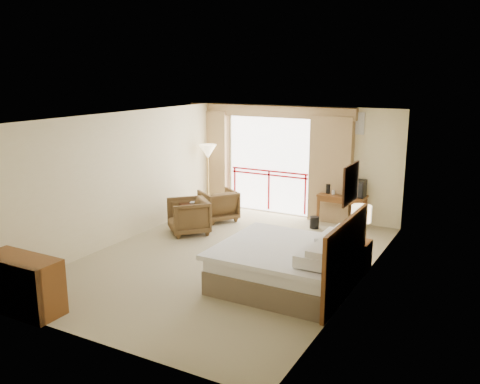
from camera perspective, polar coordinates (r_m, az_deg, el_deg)
The scene contains 29 objects.
floor at distance 9.78m, azimuth -1.31°, elevation -7.52°, with size 7.00×7.00×0.00m, color gray.
ceiling at distance 9.18m, azimuth -1.40°, elevation 8.44°, with size 7.00×7.00×0.00m, color white.
wall_back at distance 12.48m, azimuth 6.70°, elevation 3.41°, with size 5.00×5.00×0.00m, color beige.
wall_front at distance 6.71m, azimuth -16.52°, elevation -5.78°, with size 5.00×5.00×0.00m, color beige.
wall_left at distance 10.83m, azimuth -12.90°, elevation 1.64°, with size 7.00×7.00×0.00m, color beige.
wall_right at distance 8.46m, azimuth 13.49°, elevation -1.64°, with size 7.00×7.00×0.00m, color beige.
balcony_door at distance 12.81m, azimuth 3.32°, elevation 3.05°, with size 2.40×2.40×0.00m, color white.
balcony_railing at distance 12.86m, azimuth 3.26°, elevation 1.33°, with size 2.09×0.03×1.02m.
curtain_left at distance 13.46m, azimuth -3.28°, elevation 3.77°, with size 1.00×0.26×2.50m, color olive.
curtain_right at distance 12.08m, azimuth 10.16°, elevation 2.47°, with size 1.00×0.26×2.50m, color olive.
valance at distance 12.55m, azimuth 3.21°, elevation 9.05°, with size 4.40×0.22×0.28m, color olive.
hvac_vent at distance 11.90m, azimuth 12.63°, elevation 7.56°, with size 0.50×0.04×0.50m, color silver.
bed at distance 8.53m, azimuth 5.47°, elevation -8.10°, with size 2.13×2.06×0.97m.
headboard at distance 8.13m, azimuth 11.82°, elevation -7.36°, with size 0.06×2.10×1.30m, color #572E14.
framed_art at distance 7.79m, azimuth 12.31°, elevation 0.92°, with size 0.04×0.72×0.60m.
nightstand at distance 9.40m, azimuth 13.14°, elevation -7.00°, with size 0.38×0.46×0.55m, color #572E14.
table_lamp at distance 9.21m, azimuth 13.47°, elevation -2.46°, with size 0.35×0.35×0.62m.
phone at distance 9.17m, azimuth 12.68°, elevation -5.43°, with size 0.17×0.13×0.07m, color black.
desk at distance 12.05m, azimuth 11.46°, elevation -1.01°, with size 1.08×0.52×0.71m.
tv at distance 11.84m, azimuth 12.85°, elevation 0.41°, with size 0.44×0.35×0.40m.
coffee_maker at distance 12.05m, azimuth 9.87°, elevation 0.37°, with size 0.11×0.11×0.23m, color black.
cup at distance 11.97m, azimuth 10.46°, elevation -0.06°, with size 0.07×0.07×0.10m, color white.
wastebasket at distance 11.72m, azimuth 8.35°, elevation -3.40°, with size 0.22×0.22×0.27m, color black.
armchair_far at distance 12.29m, azimuth -2.41°, elevation -3.14°, with size 0.79×0.81×0.74m, color #452F18.
armchair_near at distance 11.35m, azimuth -5.75°, elevation -4.60°, with size 0.82×0.85×0.77m, color #452F18.
side_table at distance 11.59m, azimuth -5.52°, elevation -2.08°, with size 0.55×0.55×0.60m.
book at distance 11.54m, azimuth -5.54°, elevation -1.15°, with size 0.18×0.24×0.02m, color white.
floor_lamp at distance 12.80m, azimuth -3.62°, elevation 4.27°, with size 0.44×0.44×1.71m.
dresser at distance 8.27m, azimuth -23.28°, elevation -9.52°, with size 1.27×0.54×0.85m.
Camera 1 is at (4.57, -7.92, 3.48)m, focal length 38.00 mm.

